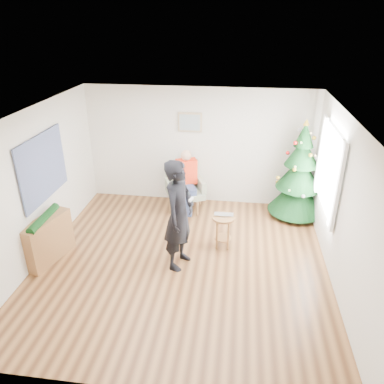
# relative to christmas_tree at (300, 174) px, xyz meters

# --- Properties ---
(floor) EXTENTS (5.00, 5.00, 0.00)m
(floor) POSITION_rel_christmas_tree_xyz_m (-2.15, -2.05, -0.95)
(floor) COLOR brown
(floor) RESTS_ON ground
(ceiling) EXTENTS (5.00, 5.00, 0.00)m
(ceiling) POSITION_rel_christmas_tree_xyz_m (-2.15, -2.05, 1.65)
(ceiling) COLOR white
(ceiling) RESTS_ON wall_back
(wall_back) EXTENTS (5.00, 0.00, 5.00)m
(wall_back) POSITION_rel_christmas_tree_xyz_m (-2.15, 0.45, 0.35)
(wall_back) COLOR silver
(wall_back) RESTS_ON floor
(wall_front) EXTENTS (5.00, 0.00, 5.00)m
(wall_front) POSITION_rel_christmas_tree_xyz_m (-2.15, -4.55, 0.35)
(wall_front) COLOR silver
(wall_front) RESTS_ON floor
(wall_left) EXTENTS (0.00, 5.00, 5.00)m
(wall_left) POSITION_rel_christmas_tree_xyz_m (-4.65, -2.05, 0.35)
(wall_left) COLOR silver
(wall_left) RESTS_ON floor
(wall_right) EXTENTS (0.00, 5.00, 5.00)m
(wall_right) POSITION_rel_christmas_tree_xyz_m (0.35, -2.05, 0.35)
(wall_right) COLOR silver
(wall_right) RESTS_ON floor
(window_panel) EXTENTS (0.04, 1.30, 1.40)m
(window_panel) POSITION_rel_christmas_tree_xyz_m (0.32, -1.05, 0.55)
(window_panel) COLOR white
(window_panel) RESTS_ON wall_right
(curtains) EXTENTS (0.05, 1.75, 1.50)m
(curtains) POSITION_rel_christmas_tree_xyz_m (0.29, -1.05, 0.55)
(curtains) COLOR white
(curtains) RESTS_ON wall_right
(christmas_tree) EXTENTS (1.17, 1.17, 2.12)m
(christmas_tree) POSITION_rel_christmas_tree_xyz_m (0.00, 0.00, 0.00)
(christmas_tree) COLOR #3F2816
(christmas_tree) RESTS_ON floor
(stool) EXTENTS (0.42, 0.42, 0.64)m
(stool) POSITION_rel_christmas_tree_xyz_m (-1.47, -1.44, -0.63)
(stool) COLOR brown
(stool) RESTS_ON floor
(laptop) EXTENTS (0.35, 0.23, 0.03)m
(laptop) POSITION_rel_christmas_tree_xyz_m (-1.47, -1.44, -0.30)
(laptop) COLOR silver
(laptop) RESTS_ON stool
(armchair) EXTENTS (0.96, 0.94, 1.02)m
(armchair) POSITION_rel_christmas_tree_xyz_m (-2.41, 0.01, -0.57)
(armchair) COLOR gray
(armchair) RESTS_ON floor
(seated_person) EXTENTS (0.56, 0.71, 1.34)m
(seated_person) POSITION_rel_christmas_tree_xyz_m (-2.39, -0.05, -0.26)
(seated_person) COLOR navy
(seated_person) RESTS_ON armchair
(standing_man) EXTENTS (0.64, 0.80, 1.93)m
(standing_man) POSITION_rel_christmas_tree_xyz_m (-2.18, -2.08, 0.01)
(standing_man) COLOR black
(standing_man) RESTS_ON floor
(game_controller) EXTENTS (0.07, 0.13, 0.04)m
(game_controller) POSITION_rel_christmas_tree_xyz_m (-1.98, -2.11, 0.33)
(game_controller) COLOR white
(game_controller) RESTS_ON standing_man
(console) EXTENTS (0.53, 1.04, 0.80)m
(console) POSITION_rel_christmas_tree_xyz_m (-4.48, -2.24, -0.55)
(console) COLOR brown
(console) RESTS_ON floor
(garland) EXTENTS (0.14, 0.90, 0.14)m
(garland) POSITION_rel_christmas_tree_xyz_m (-4.48, -2.24, -0.13)
(garland) COLOR black
(garland) RESTS_ON console
(tapestry) EXTENTS (0.03, 1.50, 1.15)m
(tapestry) POSITION_rel_christmas_tree_xyz_m (-4.61, -1.75, 0.60)
(tapestry) COLOR black
(tapestry) RESTS_ON wall_left
(framed_picture) EXTENTS (0.52, 0.05, 0.42)m
(framed_picture) POSITION_rel_christmas_tree_xyz_m (-2.35, 0.41, 0.90)
(framed_picture) COLOR tan
(framed_picture) RESTS_ON wall_back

